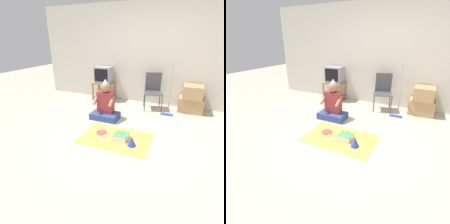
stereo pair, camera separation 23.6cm
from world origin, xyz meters
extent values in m
plane|color=#BCB29E|center=(0.00, 0.00, 0.00)|extent=(16.00, 16.00, 0.00)
cube|color=beige|center=(0.00, 2.08, 1.27)|extent=(6.40, 0.06, 2.55)
cube|color=#997047|center=(-1.22, 1.83, 0.50)|extent=(0.61, 0.44, 0.03)
cube|color=#997047|center=(-1.22, 1.83, 0.09)|extent=(0.61, 0.44, 0.02)
cylinder|color=#997047|center=(-1.49, 1.64, 0.26)|extent=(0.04, 0.04, 0.51)
cylinder|color=#997047|center=(-0.95, 1.64, 0.26)|extent=(0.04, 0.04, 0.51)
cylinder|color=#997047|center=(-1.49, 2.02, 0.26)|extent=(0.04, 0.04, 0.51)
cylinder|color=#997047|center=(-0.95, 2.02, 0.26)|extent=(0.04, 0.04, 0.51)
cube|color=#99999E|center=(-1.22, 1.84, 0.74)|extent=(0.46, 0.39, 0.44)
cube|color=black|center=(-1.22, 1.64, 0.75)|extent=(0.40, 0.01, 0.34)
cube|color=#4C4C51|center=(0.24, 1.61, 0.43)|extent=(0.55, 0.51, 0.02)
cube|color=#4C4C51|center=(0.19, 1.80, 0.66)|extent=(0.39, 0.13, 0.47)
cylinder|color=#4C4C51|center=(0.09, 1.38, 0.21)|extent=(0.02, 0.02, 0.43)
cylinder|color=#4C4C51|center=(0.49, 1.49, 0.21)|extent=(0.02, 0.02, 0.43)
cylinder|color=#4C4C51|center=(0.00, 1.73, 0.21)|extent=(0.02, 0.02, 0.43)
cylinder|color=#4C4C51|center=(0.39, 1.84, 0.21)|extent=(0.02, 0.02, 0.43)
cube|color=tan|center=(1.15, 1.79, 0.18)|extent=(0.57, 0.40, 0.36)
cube|color=tan|center=(1.15, 1.79, 0.51)|extent=(0.44, 0.47, 0.31)
cube|color=#2D4CB2|center=(0.65, 1.35, 0.01)|extent=(0.28, 0.09, 0.03)
cylinder|color=#B7B7BC|center=(0.65, 1.54, 0.62)|extent=(0.03, 0.41, 1.18)
cube|color=#334C8C|center=(-0.63, 0.60, 0.07)|extent=(0.62, 0.40, 0.14)
cube|color=#993338|center=(-0.63, 0.64, 0.38)|extent=(0.36, 0.18, 0.48)
sphere|color=#9E7556|center=(-0.63, 0.64, 0.72)|extent=(0.22, 0.22, 0.22)
cone|color=silver|center=(-0.63, 0.64, 0.86)|extent=(0.12, 0.12, 0.09)
cylinder|color=#9E7556|center=(-0.81, 0.54, 0.46)|extent=(0.06, 0.25, 0.20)
cylinder|color=#9E7556|center=(-0.44, 0.54, 0.46)|extent=(0.06, 0.25, 0.20)
cube|color=#EFA84C|center=(-0.10, -0.10, 0.00)|extent=(1.29, 0.83, 0.01)
cube|color=white|center=(0.00, -0.08, 0.05)|extent=(0.25, 0.25, 0.09)
cube|color=#4CB266|center=(0.00, -0.08, 0.10)|extent=(0.24, 0.24, 0.01)
cylinder|color=#66C666|center=(0.07, -0.08, 0.12)|extent=(0.01, 0.01, 0.06)
sphere|color=#FFCC4C|center=(0.07, -0.08, 0.16)|extent=(0.01, 0.01, 0.01)
cylinder|color=#4C7FE5|center=(0.04, -0.02, 0.12)|extent=(0.01, 0.01, 0.06)
sphere|color=#FFCC4C|center=(0.04, -0.02, 0.16)|extent=(0.01, 0.01, 0.01)
cylinder|color=yellow|center=(-0.02, -0.02, 0.12)|extent=(0.01, 0.01, 0.06)
sphere|color=#FFCC4C|center=(-0.02, -0.02, 0.16)|extent=(0.01, 0.01, 0.01)
cylinder|color=#EA4C4C|center=(-0.06, -0.05, 0.12)|extent=(0.01, 0.01, 0.06)
sphere|color=#FFCC4C|center=(-0.06, -0.05, 0.16)|extent=(0.01, 0.01, 0.01)
cylinder|color=#E58CCC|center=(-0.06, -0.12, 0.12)|extent=(0.01, 0.01, 0.06)
sphere|color=#FFCC4C|center=(-0.06, -0.12, 0.16)|extent=(0.01, 0.01, 0.01)
cylinder|color=yellow|center=(-0.02, -0.14, 0.12)|extent=(0.01, 0.01, 0.06)
sphere|color=#FFCC4C|center=(-0.02, -0.14, 0.16)|extent=(0.01, 0.01, 0.01)
cylinder|color=#EA4C4C|center=(0.04, -0.13, 0.12)|extent=(0.01, 0.01, 0.06)
sphere|color=#FFCC4C|center=(0.04, -0.13, 0.16)|extent=(0.01, 0.01, 0.01)
cone|color=blue|center=(0.24, -0.23, 0.09)|extent=(0.15, 0.15, 0.17)
cylinder|color=#D84C4C|center=(-0.42, -0.03, 0.01)|extent=(0.20, 0.20, 0.01)
ellipsoid|color=white|center=(-0.32, -0.10, 0.01)|extent=(0.04, 0.05, 0.01)
cube|color=white|center=(-0.32, -0.17, 0.01)|extent=(0.01, 0.10, 0.01)
ellipsoid|color=white|center=(-0.32, -0.13, 0.01)|extent=(0.04, 0.05, 0.01)
cube|color=white|center=(-0.33, -0.20, 0.01)|extent=(0.02, 0.10, 0.01)
camera|label=1|loc=(0.90, -2.69, 1.70)|focal=28.00mm
camera|label=2|loc=(1.12, -2.59, 1.70)|focal=28.00mm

